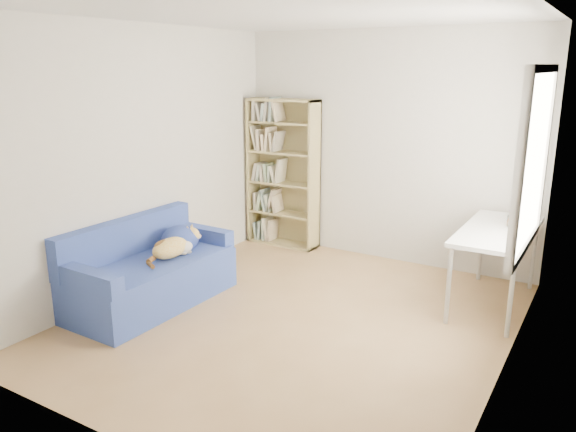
# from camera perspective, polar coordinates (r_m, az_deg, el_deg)

# --- Properties ---
(ground) EXTENTS (4.00, 4.00, 0.00)m
(ground) POSITION_cam_1_polar(r_m,az_deg,el_deg) (5.10, 0.78, -10.52)
(ground) COLOR #A07748
(ground) RESTS_ON ground
(room_shell) EXTENTS (3.54, 4.04, 2.62)m
(room_shell) POSITION_cam_1_polar(r_m,az_deg,el_deg) (4.62, 2.14, 8.00)
(room_shell) COLOR silver
(room_shell) RESTS_ON ground
(sofa) EXTENTS (0.81, 1.63, 0.80)m
(sofa) POSITION_cam_1_polar(r_m,az_deg,el_deg) (5.51, -13.70, -5.47)
(sofa) COLOR navy
(sofa) RESTS_ON ground
(bookshelf) EXTENTS (0.91, 0.28, 1.82)m
(bookshelf) POSITION_cam_1_polar(r_m,az_deg,el_deg) (6.96, -0.50, 3.76)
(bookshelf) COLOR tan
(bookshelf) RESTS_ON ground
(desk) EXTENTS (0.61, 1.33, 0.75)m
(desk) POSITION_cam_1_polar(r_m,az_deg,el_deg) (5.51, 20.51, -1.91)
(desk) COLOR white
(desk) RESTS_ON ground
(pen_cup) EXTENTS (0.09, 0.09, 0.17)m
(pen_cup) POSITION_cam_1_polar(r_m,az_deg,el_deg) (5.61, 21.80, -0.39)
(pen_cup) COLOR white
(pen_cup) RESTS_ON desk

